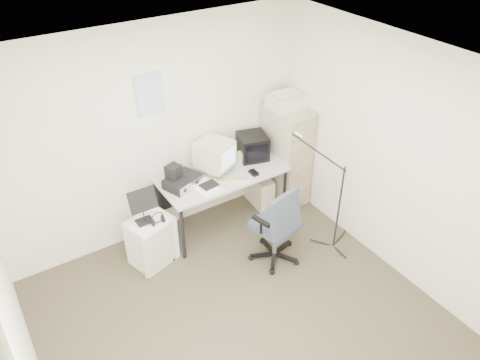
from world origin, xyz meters
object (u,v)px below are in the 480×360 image
desk (223,199)px  office_chair (276,223)px  filing_cabinet (286,155)px  side_cart (152,241)px

desk → office_chair: size_ratio=1.50×
desk → filing_cabinet: bearing=1.8°
desk → office_chair: office_chair is taller
filing_cabinet → side_cart: bearing=-174.9°
desk → office_chair: (0.16, -0.85, 0.14)m
office_chair → filing_cabinet: bearing=35.0°
desk → side_cart: size_ratio=2.66×
desk → side_cart: desk is taller
desk → side_cart: bearing=-171.8°
filing_cabinet → desk: bearing=-178.2°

